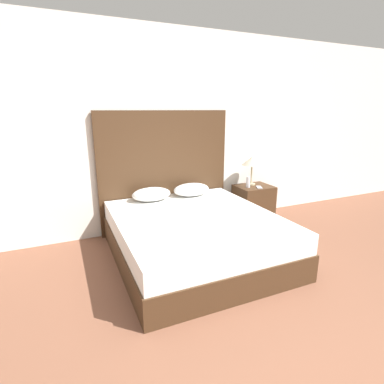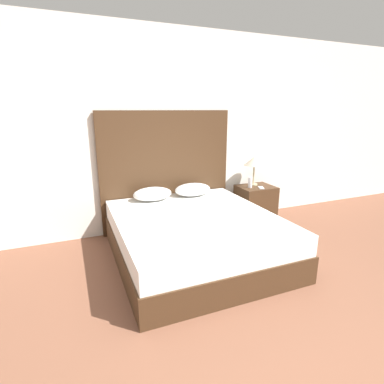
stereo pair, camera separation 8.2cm
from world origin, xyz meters
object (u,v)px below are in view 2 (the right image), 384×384
object	(u,v)px
bed	(195,237)
table_lamp	(254,162)
phone_on_bed	(181,222)
nightstand	(255,204)
phone_on_nightstand	(261,188)

from	to	relation	value
bed	table_lamp	xyz separation A→B (m)	(1.29, 0.79, 0.66)
bed	phone_on_bed	distance (m)	0.38
bed	nightstand	world-z (taller)	nightstand
phone_on_bed	nightstand	xyz separation A→B (m)	(1.51, 0.86, -0.24)
table_lamp	phone_on_nightstand	world-z (taller)	table_lamp
bed	phone_on_bed	xyz separation A→B (m)	(-0.22, -0.15, 0.26)
phone_on_bed	table_lamp	size ratio (longest dim) A/B	0.38
bed	nightstand	xyz separation A→B (m)	(1.29, 0.71, 0.02)
nightstand	phone_on_nightstand	world-z (taller)	phone_on_nightstand
table_lamp	nightstand	bearing A→B (deg)	-90.75
phone_on_bed	phone_on_nightstand	distance (m)	1.70
bed	phone_on_nightstand	xyz separation A→B (m)	(1.30, 0.60, 0.31)
nightstand	phone_on_bed	bearing A→B (deg)	-150.48
phone_on_bed	nightstand	distance (m)	1.76
phone_on_bed	table_lamp	xyz separation A→B (m)	(1.51, 0.94, 0.40)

